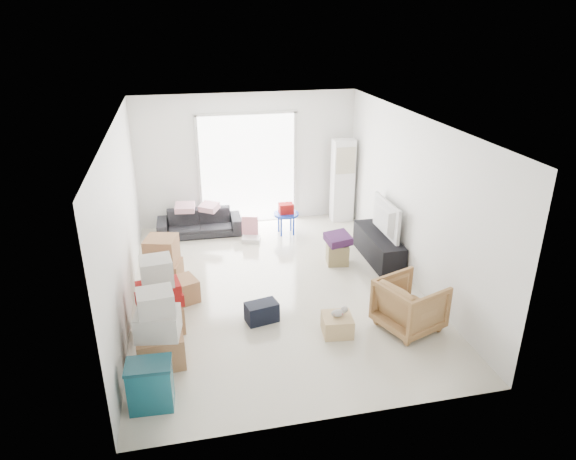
{
  "coord_description": "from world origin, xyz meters",
  "views": [
    {
      "loc": [
        -1.39,
        -7.19,
        4.11
      ],
      "look_at": [
        0.24,
        0.2,
        0.92
      ],
      "focal_mm": 32.0,
      "sensor_mm": 36.0,
      "label": 1
    }
  ],
  "objects_px": {
    "television": "(380,231)",
    "wood_crate": "(337,325)",
    "ac_tower": "(343,181)",
    "sofa": "(199,219)",
    "kids_table": "(286,212)",
    "storage_bins": "(150,385)",
    "armchair": "(410,303)",
    "tv_console": "(378,247)",
    "ottoman": "(337,254)"
  },
  "relations": [
    {
      "from": "tv_console",
      "to": "ottoman",
      "type": "relative_size",
      "value": 4.01
    },
    {
      "from": "armchair",
      "to": "television",
      "type": "bearing_deg",
      "value": -30.78
    },
    {
      "from": "tv_console",
      "to": "ac_tower",
      "type": "bearing_deg",
      "value": 91.42
    },
    {
      "from": "television",
      "to": "armchair",
      "type": "bearing_deg",
      "value": 169.56
    },
    {
      "from": "armchair",
      "to": "ottoman",
      "type": "bearing_deg",
      "value": -10.75
    },
    {
      "from": "storage_bins",
      "to": "wood_crate",
      "type": "relative_size",
      "value": 1.44
    },
    {
      "from": "kids_table",
      "to": "storage_bins",
      "type": "bearing_deg",
      "value": -119.16
    },
    {
      "from": "television",
      "to": "ac_tower",
      "type": "bearing_deg",
      "value": 1.42
    },
    {
      "from": "storage_bins",
      "to": "ottoman",
      "type": "bearing_deg",
      "value": 43.95
    },
    {
      "from": "tv_console",
      "to": "wood_crate",
      "type": "height_order",
      "value": "tv_console"
    },
    {
      "from": "storage_bins",
      "to": "sofa",
      "type": "bearing_deg",
      "value": 80.4
    },
    {
      "from": "ac_tower",
      "to": "sofa",
      "type": "height_order",
      "value": "ac_tower"
    },
    {
      "from": "sofa",
      "to": "wood_crate",
      "type": "distance_m",
      "value": 4.28
    },
    {
      "from": "sofa",
      "to": "ottoman",
      "type": "xyz_separation_m",
      "value": [
        2.31,
        -1.85,
        -0.14
      ]
    },
    {
      "from": "storage_bins",
      "to": "tv_console",
      "type": "bearing_deg",
      "value": 37.64
    },
    {
      "from": "wood_crate",
      "to": "ac_tower",
      "type": "bearing_deg",
      "value": 71.43
    },
    {
      "from": "ac_tower",
      "to": "armchair",
      "type": "distance_m",
      "value": 4.21
    },
    {
      "from": "sofa",
      "to": "storage_bins",
      "type": "bearing_deg",
      "value": -98.14
    },
    {
      "from": "ac_tower",
      "to": "ottoman",
      "type": "height_order",
      "value": "ac_tower"
    },
    {
      "from": "wood_crate",
      "to": "sofa",
      "type": "bearing_deg",
      "value": 112.76
    },
    {
      "from": "ac_tower",
      "to": "wood_crate",
      "type": "xyz_separation_m",
      "value": [
        -1.37,
        -4.09,
        -0.74
      ]
    },
    {
      "from": "sofa",
      "to": "kids_table",
      "type": "bearing_deg",
      "value": -9.75
    },
    {
      "from": "wood_crate",
      "to": "tv_console",
      "type": "bearing_deg",
      "value": 55.57
    },
    {
      "from": "wood_crate",
      "to": "kids_table",
      "type": "bearing_deg",
      "value": 89.17
    },
    {
      "from": "storage_bins",
      "to": "ac_tower",
      "type": "bearing_deg",
      "value": 52.52
    },
    {
      "from": "sofa",
      "to": "wood_crate",
      "type": "height_order",
      "value": "sofa"
    },
    {
      "from": "television",
      "to": "armchair",
      "type": "relative_size",
      "value": 1.34
    },
    {
      "from": "storage_bins",
      "to": "kids_table",
      "type": "xyz_separation_m",
      "value": [
        2.53,
        4.53,
        0.16
      ]
    },
    {
      "from": "television",
      "to": "wood_crate",
      "type": "xyz_separation_m",
      "value": [
        -1.42,
        -2.08,
        -0.43
      ]
    },
    {
      "from": "armchair",
      "to": "tv_console",
      "type": "bearing_deg",
      "value": -30.78
    },
    {
      "from": "tv_console",
      "to": "wood_crate",
      "type": "bearing_deg",
      "value": -124.43
    },
    {
      "from": "ottoman",
      "to": "kids_table",
      "type": "bearing_deg",
      "value": 111.9
    },
    {
      "from": "wood_crate",
      "to": "television",
      "type": "bearing_deg",
      "value": 55.57
    },
    {
      "from": "ac_tower",
      "to": "ottoman",
      "type": "relative_size",
      "value": 4.75
    },
    {
      "from": "kids_table",
      "to": "wood_crate",
      "type": "height_order",
      "value": "kids_table"
    },
    {
      "from": "storage_bins",
      "to": "armchair",
      "type": "bearing_deg",
      "value": 13.66
    },
    {
      "from": "ottoman",
      "to": "tv_console",
      "type": "bearing_deg",
      "value": -1.06
    },
    {
      "from": "kids_table",
      "to": "armchair",
      "type": "bearing_deg",
      "value": -75.18
    },
    {
      "from": "armchair",
      "to": "wood_crate",
      "type": "xyz_separation_m",
      "value": [
        -1.03,
        0.08,
        -0.27
      ]
    },
    {
      "from": "storage_bins",
      "to": "ottoman",
      "type": "xyz_separation_m",
      "value": [
        3.14,
        3.02,
        -0.11
      ]
    },
    {
      "from": "tv_console",
      "to": "wood_crate",
      "type": "relative_size",
      "value": 3.65
    },
    {
      "from": "television",
      "to": "sofa",
      "type": "height_order",
      "value": "sofa"
    },
    {
      "from": "storage_bins",
      "to": "wood_crate",
      "type": "xyz_separation_m",
      "value": [
        2.48,
        0.93,
        -0.16
      ]
    },
    {
      "from": "storage_bins",
      "to": "wood_crate",
      "type": "height_order",
      "value": "storage_bins"
    },
    {
      "from": "television",
      "to": "ottoman",
      "type": "distance_m",
      "value": 0.85
    },
    {
      "from": "tv_console",
      "to": "sofa",
      "type": "height_order",
      "value": "sofa"
    },
    {
      "from": "sofa",
      "to": "kids_table",
      "type": "height_order",
      "value": "sofa"
    },
    {
      "from": "ac_tower",
      "to": "sofa",
      "type": "bearing_deg",
      "value": -177.16
    },
    {
      "from": "storage_bins",
      "to": "wood_crate",
      "type": "distance_m",
      "value": 2.65
    },
    {
      "from": "ac_tower",
      "to": "wood_crate",
      "type": "relative_size",
      "value": 4.32
    }
  ]
}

